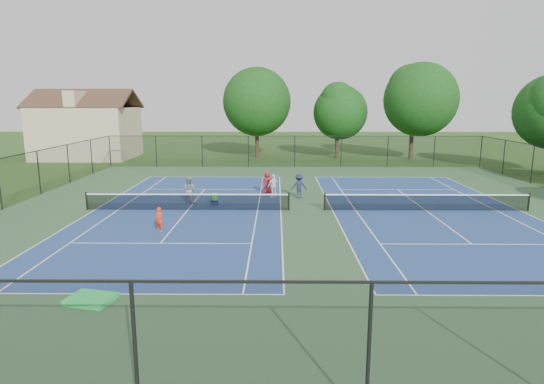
{
  "coord_description": "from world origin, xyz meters",
  "views": [
    {
      "loc": [
        -1.78,
        -25.96,
        6.3
      ],
      "look_at": [
        -2.02,
        -1.0,
        1.3
      ],
      "focal_mm": 30.0,
      "sensor_mm": 36.0,
      "label": 1
    }
  ],
  "objects_px": {
    "bystander_a": "(274,186)",
    "ball_hopper": "(214,197)",
    "ball_crate": "(214,203)",
    "instructor": "(189,190)",
    "bystander_c": "(267,183)",
    "bystander_b": "(299,186)",
    "tree_back_b": "(257,98)",
    "tree_back_d": "(414,96)",
    "clapboard_house": "(87,130)",
    "tree_back_c": "(338,109)",
    "child_player": "(159,219)"
  },
  "relations": [
    {
      "from": "clapboard_house",
      "to": "bystander_c",
      "type": "relative_size",
      "value": 6.72
    },
    {
      "from": "bystander_b",
      "to": "bystander_c",
      "type": "height_order",
      "value": "bystander_c"
    },
    {
      "from": "tree_back_b",
      "to": "ball_hopper",
      "type": "height_order",
      "value": "tree_back_b"
    },
    {
      "from": "bystander_a",
      "to": "child_player",
      "type": "bearing_deg",
      "value": 20.29
    },
    {
      "from": "tree_back_c",
      "to": "bystander_a",
      "type": "bearing_deg",
      "value": -108.1
    },
    {
      "from": "tree_back_c",
      "to": "tree_back_d",
      "type": "distance_m",
      "value": 8.17
    },
    {
      "from": "clapboard_house",
      "to": "tree_back_b",
      "type": "bearing_deg",
      "value": 3.01
    },
    {
      "from": "tree_back_b",
      "to": "ball_crate",
      "type": "xyz_separation_m",
      "value": [
        -1.6,
        -24.72,
        -6.43
      ]
    },
    {
      "from": "clapboard_house",
      "to": "bystander_a",
      "type": "height_order",
      "value": "clapboard_house"
    },
    {
      "from": "ball_crate",
      "to": "instructor",
      "type": "bearing_deg",
      "value": 160.08
    },
    {
      "from": "tree_back_b",
      "to": "tree_back_c",
      "type": "bearing_deg",
      "value": -6.34
    },
    {
      "from": "instructor",
      "to": "tree_back_b",
      "type": "bearing_deg",
      "value": -79.51
    },
    {
      "from": "tree_back_c",
      "to": "clapboard_house",
      "type": "relative_size",
      "value": 0.78
    },
    {
      "from": "instructor",
      "to": "ball_crate",
      "type": "height_order",
      "value": "instructor"
    },
    {
      "from": "tree_back_d",
      "to": "ball_crate",
      "type": "bearing_deg",
      "value": -129.3
    },
    {
      "from": "clapboard_house",
      "to": "child_player",
      "type": "relative_size",
      "value": 8.85
    },
    {
      "from": "tree_back_c",
      "to": "child_player",
      "type": "height_order",
      "value": "tree_back_c"
    },
    {
      "from": "tree_back_d",
      "to": "bystander_c",
      "type": "height_order",
      "value": "tree_back_d"
    },
    {
      "from": "bystander_a",
      "to": "ball_hopper",
      "type": "xyz_separation_m",
      "value": [
        -3.63,
        -2.41,
        -0.24
      ]
    },
    {
      "from": "tree_back_c",
      "to": "bystander_a",
      "type": "distance_m",
      "value": 22.9
    },
    {
      "from": "child_player",
      "to": "bystander_c",
      "type": "xyz_separation_m",
      "value": [
        5.12,
        9.22,
        0.19
      ]
    },
    {
      "from": "bystander_a",
      "to": "ball_crate",
      "type": "xyz_separation_m",
      "value": [
        -3.63,
        -2.41,
        -0.61
      ]
    },
    {
      "from": "tree_back_b",
      "to": "clapboard_house",
      "type": "distance_m",
      "value": 19.35
    },
    {
      "from": "tree_back_c",
      "to": "tree_back_d",
      "type": "relative_size",
      "value": 0.81
    },
    {
      "from": "bystander_a",
      "to": "bystander_c",
      "type": "bearing_deg",
      "value": -102.87
    },
    {
      "from": "ball_hopper",
      "to": "child_player",
      "type": "bearing_deg",
      "value": -108.56
    },
    {
      "from": "instructor",
      "to": "ball_hopper",
      "type": "xyz_separation_m",
      "value": [
        1.65,
        -0.6,
        -0.3
      ]
    },
    {
      "from": "tree_back_d",
      "to": "bystander_a",
      "type": "xyz_separation_m",
      "value": [
        -14.96,
        -20.3,
        -6.05
      ]
    },
    {
      "from": "tree_back_d",
      "to": "ball_hopper",
      "type": "bearing_deg",
      "value": -129.3
    },
    {
      "from": "bystander_a",
      "to": "bystander_b",
      "type": "xyz_separation_m",
      "value": [
        1.68,
        -0.21,
        0.02
      ]
    },
    {
      "from": "child_player",
      "to": "bystander_b",
      "type": "height_order",
      "value": "bystander_b"
    },
    {
      "from": "tree_back_b",
      "to": "bystander_b",
      "type": "bearing_deg",
      "value": -80.62
    },
    {
      "from": "bystander_c",
      "to": "ball_crate",
      "type": "bearing_deg",
      "value": 44.01
    },
    {
      "from": "tree_back_b",
      "to": "tree_back_d",
      "type": "bearing_deg",
      "value": -6.71
    },
    {
      "from": "bystander_b",
      "to": "bystander_c",
      "type": "xyz_separation_m",
      "value": [
        -2.12,
        1.26,
        0.0
      ]
    },
    {
      "from": "clapboard_house",
      "to": "bystander_b",
      "type": "bearing_deg",
      "value": -43.44
    },
    {
      "from": "tree_back_b",
      "to": "bystander_c",
      "type": "bearing_deg",
      "value": -85.7
    },
    {
      "from": "tree_back_c",
      "to": "ball_crate",
      "type": "height_order",
      "value": "tree_back_c"
    },
    {
      "from": "bystander_c",
      "to": "ball_crate",
      "type": "xyz_separation_m",
      "value": [
        -3.19,
        -3.47,
        -0.64
      ]
    },
    {
      "from": "child_player",
      "to": "tree_back_c",
      "type": "bearing_deg",
      "value": 88.03
    },
    {
      "from": "instructor",
      "to": "ball_hopper",
      "type": "bearing_deg",
      "value": 178.24
    },
    {
      "from": "tree_back_d",
      "to": "child_player",
      "type": "bearing_deg",
      "value": -125.79
    },
    {
      "from": "tree_back_c",
      "to": "child_player",
      "type": "distance_m",
      "value": 32.39
    },
    {
      "from": "tree_back_c",
      "to": "bystander_c",
      "type": "xyz_separation_m",
      "value": [
        -7.4,
        -20.25,
        -4.68
      ]
    },
    {
      "from": "tree_back_b",
      "to": "clapboard_house",
      "type": "relative_size",
      "value": 0.93
    },
    {
      "from": "clapboard_house",
      "to": "ball_hopper",
      "type": "bearing_deg",
      "value": -53.73
    },
    {
      "from": "tree_back_d",
      "to": "clapboard_house",
      "type": "height_order",
      "value": "tree_back_d"
    },
    {
      "from": "child_player",
      "to": "instructor",
      "type": "relative_size",
      "value": 0.73
    },
    {
      "from": "bystander_b",
      "to": "ball_crate",
      "type": "xyz_separation_m",
      "value": [
        -5.31,
        -2.2,
        -0.64
      ]
    },
    {
      "from": "clapboard_house",
      "to": "child_player",
      "type": "height_order",
      "value": "clapboard_house"
    }
  ]
}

